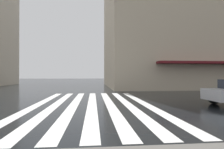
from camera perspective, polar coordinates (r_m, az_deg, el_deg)
ground_plane at (r=7.23m, az=7.39°, el=-13.22°), size 220.00×220.00×0.00m
zebra_crossing at (r=10.99m, az=-6.01°, el=-8.78°), size 13.00×6.50×0.01m
haussmann_block_corner at (r=34.63m, az=24.88°, el=15.14°), size 19.94×29.63×22.20m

